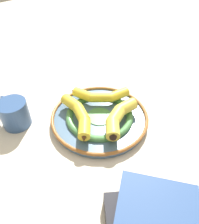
# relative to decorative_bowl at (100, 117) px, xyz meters

# --- Properties ---
(ground_plane) EXTENTS (2.80, 2.80, 0.00)m
(ground_plane) POSITION_rel_decorative_bowl_xyz_m (-0.01, 0.03, -0.02)
(ground_plane) COLOR beige
(decorative_bowl) EXTENTS (0.30, 0.30, 0.03)m
(decorative_bowl) POSITION_rel_decorative_bowl_xyz_m (0.00, 0.00, 0.00)
(decorative_bowl) COLOR slate
(decorative_bowl) RESTS_ON ground_plane
(banana_a) EXTENTS (0.10, 0.17, 0.04)m
(banana_a) POSITION_rel_decorative_bowl_xyz_m (-0.06, -0.02, 0.04)
(banana_a) COLOR yellow
(banana_a) RESTS_ON decorative_bowl
(banana_b) EXTENTS (0.20, 0.09, 0.03)m
(banana_b) POSITION_rel_decorative_bowl_xyz_m (0.02, 0.06, 0.03)
(banana_b) COLOR yellow
(banana_b) RESTS_ON decorative_bowl
(banana_c) EXTENTS (0.14, 0.16, 0.03)m
(banana_c) POSITION_rel_decorative_bowl_xyz_m (0.05, -0.04, 0.03)
(banana_c) COLOR yellow
(banana_c) RESTS_ON decorative_bowl
(book_stack) EXTENTS (0.22, 0.23, 0.06)m
(book_stack) POSITION_rel_decorative_bowl_xyz_m (-0.31, 0.11, 0.02)
(book_stack) COLOR black
(book_stack) RESTS_ON ground_plane
(coffee_mug) EXTENTS (0.13, 0.09, 0.08)m
(coffee_mug) POSITION_rel_decorative_bowl_xyz_m (0.15, 0.21, 0.03)
(coffee_mug) COLOR #335184
(coffee_mug) RESTS_ON ground_plane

